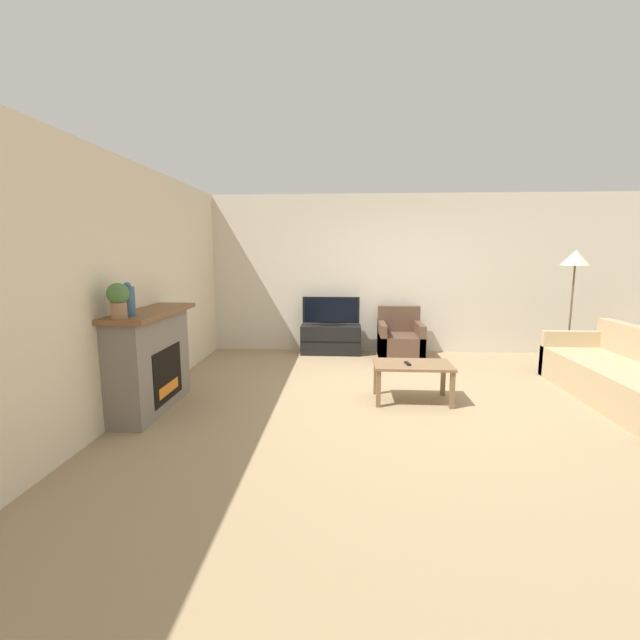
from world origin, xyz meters
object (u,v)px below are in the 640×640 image
(remote, at_px, (408,363))
(floor_lamp, at_px, (575,264))
(potted_plant, at_px, (118,298))
(tv, at_px, (331,312))
(couch, at_px, (629,380))
(mantel_vase_left, at_px, (128,300))
(coffee_table, at_px, (413,369))
(fireplace, at_px, (151,359))
(tv_stand, at_px, (331,339))
(armchair, at_px, (400,341))

(remote, distance_m, floor_lamp, 3.23)
(potted_plant, xyz_separation_m, tv, (1.86, 3.35, -0.58))
(couch, bearing_deg, mantel_vase_left, -170.07)
(coffee_table, bearing_deg, mantel_vase_left, -163.51)
(tv, distance_m, couch, 4.19)
(potted_plant, bearing_deg, remote, 19.36)
(potted_plant, height_order, floor_lamp, floor_lamp)
(coffee_table, bearing_deg, potted_plant, -160.34)
(coffee_table, distance_m, couch, 2.48)
(couch, bearing_deg, remote, -177.22)
(tv, height_order, couch, tv)
(potted_plant, relative_size, tv, 0.35)
(floor_lamp, bearing_deg, potted_plant, -154.37)
(fireplace, xyz_separation_m, tv, (1.88, 2.75, 0.15))
(fireplace, relative_size, mantel_vase_left, 4.31)
(tv_stand, height_order, coffee_table, tv_stand)
(floor_lamp, bearing_deg, mantel_vase_left, -155.91)
(tv_stand, bearing_deg, couch, -32.51)
(potted_plant, bearing_deg, floor_lamp, 25.63)
(mantel_vase_left, distance_m, tv_stand, 3.82)
(mantel_vase_left, xyz_separation_m, tv_stand, (1.86, 3.18, -1.01))
(fireplace, distance_m, mantel_vase_left, 0.82)
(fireplace, distance_m, armchair, 3.94)
(mantel_vase_left, distance_m, potted_plant, 0.18)
(couch, bearing_deg, tv_stand, 147.49)
(floor_lamp, bearing_deg, fireplace, -159.82)
(remote, xyz_separation_m, couch, (2.55, 0.12, -0.19))
(floor_lamp, bearing_deg, armchair, 167.71)
(potted_plant, distance_m, floor_lamp, 6.01)
(potted_plant, distance_m, armchair, 4.45)
(couch, bearing_deg, coffee_table, -178.06)
(mantel_vase_left, distance_m, remote, 3.05)
(tv, bearing_deg, armchair, -11.55)
(mantel_vase_left, bearing_deg, armchair, 44.37)
(coffee_table, xyz_separation_m, floor_lamp, (2.52, 1.56, 1.18))
(tv_stand, distance_m, floor_lamp, 3.86)
(tv_stand, distance_m, remote, 2.56)
(fireplace, bearing_deg, potted_plant, -88.40)
(tv_stand, height_order, tv, tv)
(mantel_vase_left, bearing_deg, coffee_table, 16.49)
(mantel_vase_left, xyz_separation_m, remote, (2.83, 0.82, -0.80))
(tv_stand, relative_size, coffee_table, 1.14)
(mantel_vase_left, relative_size, couch, 0.14)
(armchair, distance_m, floor_lamp, 2.77)
(tv, distance_m, coffee_table, 2.56)
(remote, bearing_deg, tv_stand, 103.40)
(floor_lamp, bearing_deg, tv_stand, 167.92)
(tv_stand, bearing_deg, potted_plant, -119.01)
(tv_stand, height_order, armchair, armchair)
(armchair, bearing_deg, coffee_table, -93.15)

